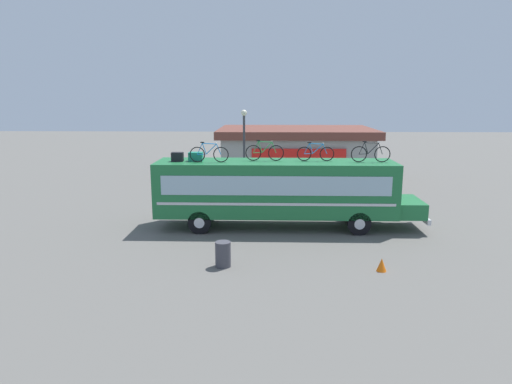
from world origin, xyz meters
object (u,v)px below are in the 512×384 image
Objects in this scene: rooftop_bicycle_3 at (315,153)px; rooftop_bicycle_4 at (371,153)px; luggage_bag_1 at (177,157)px; rooftop_bicycle_2 at (265,152)px; rooftop_bicycle_1 at (209,154)px; bus at (279,189)px; traffic_cone at (382,265)px; street_lamp at (244,144)px; luggage_bag_2 at (196,157)px; trash_bin at (223,254)px.

rooftop_bicycle_4 is (2.48, -0.30, 0.03)m from rooftop_bicycle_3.
rooftop_bicycle_2 is (4.04, 0.35, 0.19)m from luggage_bag_1.
rooftop_bicycle_4 is at bearing 1.93° from rooftop_bicycle_1.
bus is 26.14× the size of traffic_cone.
rooftop_bicycle_3 is (4.90, 0.55, -0.02)m from rooftop_bicycle_1.
luggage_bag_1 is 10.38m from traffic_cone.
traffic_cone is (-0.59, -5.41, -3.33)m from rooftop_bicycle_4.
bus is 6.97× the size of rooftop_bicycle_1.
street_lamp reaches higher than luggage_bag_1.
rooftop_bicycle_3 is 0.96× the size of rooftop_bicycle_4.
street_lamp is at bearing 72.12° from luggage_bag_2.
rooftop_bicycle_3 reaches higher than luggage_bag_2.
traffic_cone is (8.30, -5.39, -3.14)m from luggage_bag_1.
street_lamp is (-1.28, 5.81, -0.24)m from rooftop_bicycle_2.
rooftop_bicycle_1 is (0.67, -0.40, 0.18)m from luggage_bag_2.
rooftop_bicycle_3 is at bearing 1.50° from luggage_bag_2.
rooftop_bicycle_3 is at bearing 173.11° from rooftop_bicycle_4.
rooftop_bicycle_2 is 5.95m from street_lamp.
street_lamp is at bearing 134.95° from rooftop_bicycle_4.
rooftop_bicycle_1 is 5.86m from trash_bin.
rooftop_bicycle_3 is at bearing -58.03° from street_lamp.
luggage_bag_1 is at bearing 171.26° from rooftop_bicycle_1.
rooftop_bicycle_3 is at bearing 6.40° from rooftop_bicycle_1.
rooftop_bicycle_1 is 1.04× the size of rooftop_bicycle_3.
rooftop_bicycle_1 is 0.33× the size of street_lamp.
trash_bin is at bearing -112.26° from bus.
street_lamp reaches higher than luggage_bag_2.
luggage_bag_2 reaches higher than traffic_cone.
luggage_bag_1 is 6.75m from street_lamp.
luggage_bag_2 is at bearing -178.50° from rooftop_bicycle_3.
trash_bin is 11.61m from street_lamp.
street_lamp is at bearing 108.24° from bus.
traffic_cone is (1.89, -5.71, -3.30)m from rooftop_bicycle_3.
rooftop_bicycle_3 is at bearing 54.80° from trash_bin.
rooftop_bicycle_3 reaches higher than luggage_bag_1.
rooftop_bicycle_1 is at bearing -173.60° from rooftop_bicycle_3.
rooftop_bicycle_1 reaches higher than luggage_bag_2.
traffic_cone is 13.17m from street_lamp.
luggage_bag_2 is 0.36× the size of rooftop_bicycle_1.
traffic_cone is (6.79, -5.16, -3.32)m from rooftop_bicycle_1.
rooftop_bicycle_4 reaches higher than rooftop_bicycle_3.
rooftop_bicycle_4 is (7.38, 0.25, 0.01)m from rooftop_bicycle_1.
rooftop_bicycle_4 reaches higher than luggage_bag_1.
rooftop_bicycle_2 is 1.91× the size of trash_bin.
rooftop_bicycle_4 is at bearing -1.97° from bus.
luggage_bag_1 is 0.31× the size of rooftop_bicycle_3.
luggage_bag_2 is 0.37× the size of rooftop_bicycle_3.
street_lamp is (-1.98, 6.00, 1.46)m from bus.
traffic_cone is (3.56, -5.55, -1.63)m from bus.
rooftop_bicycle_3 is at bearing 2.85° from luggage_bag_1.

